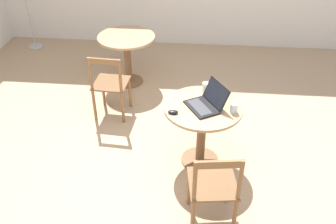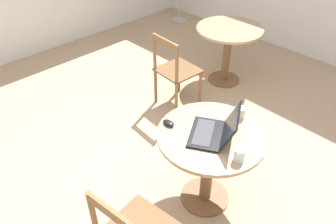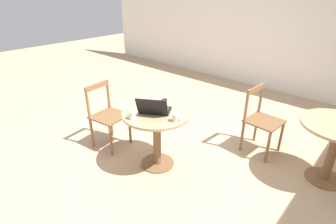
{
  "view_description": "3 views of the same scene",
  "coord_description": "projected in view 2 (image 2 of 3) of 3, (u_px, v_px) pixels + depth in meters",
  "views": [
    {
      "loc": [
        -2.93,
        -0.22,
        2.79
      ],
      "look_at": [
        0.14,
        0.06,
        0.64
      ],
      "focal_mm": 40.0,
      "sensor_mm": 36.0,
      "label": 1
    },
    {
      "loc": [
        -1.3,
        -1.35,
        2.27
      ],
      "look_at": [
        0.22,
        0.22,
        0.61
      ],
      "focal_mm": 35.0,
      "sensor_mm": 36.0,
      "label": 2
    },
    {
      "loc": [
        2.04,
        -2.18,
        2.01
      ],
      "look_at": [
        0.02,
        0.06,
        0.55
      ],
      "focal_mm": 28.0,
      "sensor_mm": 36.0,
      "label": 3
    }
  ],
  "objects": [
    {
      "name": "ground_plane",
      "position": [
        168.0,
        188.0,
        2.87
      ],
      "size": [
        16.0,
        16.0,
        0.0
      ],
      "primitive_type": "plane",
      "color": "tan"
    },
    {
      "name": "cafe_table_near",
      "position": [
        209.0,
        151.0,
        2.46
      ],
      "size": [
        0.79,
        0.79,
        0.72
      ],
      "color": "brown",
      "rests_on": "ground_plane"
    },
    {
      "name": "cafe_table_mid",
      "position": [
        228.0,
        41.0,
        3.97
      ],
      "size": [
        0.79,
        0.79,
        0.72
      ],
      "color": "brown",
      "rests_on": "ground_plane"
    },
    {
      "name": "chair_mid_left",
      "position": [
        175.0,
        72.0,
        3.6
      ],
      "size": [
        0.44,
        0.44,
        0.87
      ],
      "color": "brown",
      "rests_on": "ground_plane"
    },
    {
      "name": "laptop",
      "position": [
        214.0,
        131.0,
        2.31
      ],
      "size": [
        0.46,
        0.46,
        0.23
      ],
      "color": "black",
      "rests_on": "cafe_table_near"
    },
    {
      "name": "mouse",
      "position": [
        169.0,
        123.0,
        2.43
      ],
      "size": [
        0.06,
        0.1,
        0.03
      ],
      "color": "black",
      "rests_on": "cafe_table_near"
    },
    {
      "name": "mug",
      "position": [
        240.0,
        112.0,
        2.49
      ],
      "size": [
        0.12,
        0.08,
        0.09
      ],
      "color": "silver",
      "rests_on": "cafe_table_near"
    },
    {
      "name": "drinking_glass",
      "position": [
        239.0,
        155.0,
        2.12
      ],
      "size": [
        0.07,
        0.07,
        0.1
      ],
      "color": "silver",
      "rests_on": "cafe_table_near"
    }
  ]
}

